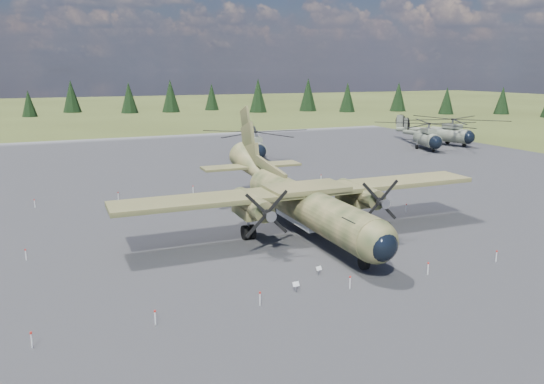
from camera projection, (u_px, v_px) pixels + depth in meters
name	position (u px, v px, depth m)	size (l,w,h in m)	color
ground	(244.00, 233.00, 44.10)	(500.00, 500.00, 0.00)	#525C29
apron	(209.00, 206.00, 53.05)	(120.00, 120.00, 0.04)	slate
transport_plane	(300.00, 196.00, 44.14)	(31.11, 28.33, 10.29)	#394324
helicopter_near	(255.00, 139.00, 80.48)	(19.88, 21.13, 4.29)	gray
helicopter_mid	(428.00, 131.00, 89.57)	(22.76, 23.08, 4.62)	gray
helicopter_far	(450.00, 126.00, 94.92)	(23.37, 24.38, 4.86)	gray
info_placard_left	(296.00, 285.00, 32.28)	(0.43, 0.20, 0.66)	gray
info_placard_right	(319.00, 269.00, 34.95)	(0.42, 0.23, 0.62)	gray
barrier_fence	(239.00, 228.00, 43.74)	(33.12, 29.62, 0.85)	white
treeline	(214.00, 172.00, 45.30)	(289.92, 290.98, 10.81)	black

